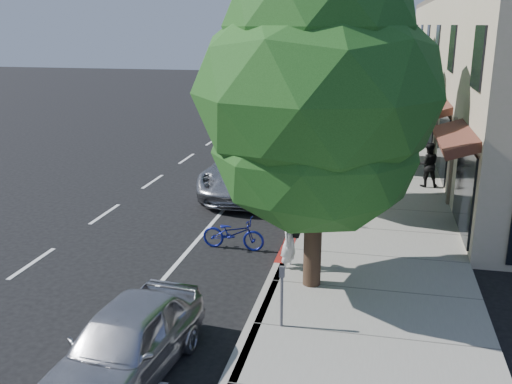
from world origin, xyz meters
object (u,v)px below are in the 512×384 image
(street_tree_3, at_px, (357,48))
(silver_suv, at_px, (251,169))
(dark_suv_far, at_px, (324,103))
(street_tree_0, at_px, (317,97))
(street_tree_5, at_px, (365,48))
(street_tree_2, at_px, (350,70))
(cyclist, at_px, (290,242))
(near_car_a, at_px, (125,343))
(street_tree_4, at_px, (362,46))
(pedestrian, at_px, (428,165))
(bicycle, at_px, (233,233))
(white_pickup, at_px, (308,123))
(dark_sedan, at_px, (314,145))
(street_tree_1, at_px, (339,72))

(street_tree_3, distance_m, silver_suv, 11.59)
(silver_suv, bearing_deg, dark_suv_far, 86.70)
(street_tree_0, relative_size, street_tree_5, 1.02)
(street_tree_2, distance_m, street_tree_5, 18.00)
(street_tree_5, bearing_deg, dark_suv_far, -128.73)
(street_tree_2, relative_size, cyclist, 4.20)
(dark_suv_far, bearing_deg, street_tree_3, -72.11)
(near_car_a, bearing_deg, street_tree_4, 90.14)
(street_tree_5, distance_m, silver_suv, 22.97)
(street_tree_0, bearing_deg, pedestrian, 70.98)
(street_tree_5, xyz_separation_m, near_car_a, (-2.67, -34.02, -3.59))
(street_tree_2, relative_size, bicycle, 3.91)
(silver_suv, bearing_deg, white_pickup, 84.97)
(street_tree_2, bearing_deg, near_car_a, -99.46)
(street_tree_4, distance_m, cyclist, 23.45)
(street_tree_3, relative_size, silver_suv, 1.27)
(street_tree_3, distance_m, street_tree_5, 12.01)
(street_tree_2, xyz_separation_m, bicycle, (-2.35, -9.98, -3.59))
(street_tree_5, bearing_deg, near_car_a, -94.49)
(street_tree_3, height_order, dark_sedan, street_tree_3)
(street_tree_3, relative_size, cyclist, 4.89)
(street_tree_5, xyz_separation_m, dark_suv_far, (-2.44, -3.04, -3.52))
(street_tree_2, height_order, street_tree_3, street_tree_3)
(street_tree_0, xyz_separation_m, dark_sedan, (-1.40, 12.35, -3.58))
(street_tree_0, relative_size, cyclist, 4.63)
(street_tree_0, bearing_deg, white_pickup, 97.57)
(dark_sedan, xyz_separation_m, dark_suv_far, (-1.04, 14.62, -0.06))
(street_tree_2, relative_size, street_tree_4, 0.90)
(near_car_a, height_order, pedestrian, pedestrian)
(dark_suv_far, height_order, pedestrian, pedestrian)
(silver_suv, relative_size, white_pickup, 1.17)
(street_tree_1, distance_m, street_tree_5, 24.00)
(street_tree_3, relative_size, dark_sedan, 1.61)
(dark_sedan, relative_size, white_pickup, 0.93)
(street_tree_5, relative_size, silver_suv, 1.18)
(cyclist, height_order, dark_sedan, dark_sedan)
(cyclist, distance_m, near_car_a, 5.29)
(street_tree_3, height_order, silver_suv, street_tree_3)
(street_tree_1, height_order, silver_suv, street_tree_1)
(street_tree_1, xyz_separation_m, pedestrian, (3.10, 2.99, -3.47))
(street_tree_0, relative_size, street_tree_4, 1.00)
(dark_sedan, relative_size, pedestrian, 2.99)
(street_tree_4, distance_m, near_car_a, 28.42)
(street_tree_3, bearing_deg, cyclist, -92.17)
(pedestrian, bearing_deg, street_tree_5, -88.93)
(street_tree_5, xyz_separation_m, dark_sedan, (-1.40, -17.65, -3.45))
(street_tree_4, relative_size, pedestrian, 4.56)
(cyclist, bearing_deg, street_tree_3, 12.27)
(silver_suv, bearing_deg, street_tree_3, 72.20)
(street_tree_3, distance_m, near_car_a, 22.54)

